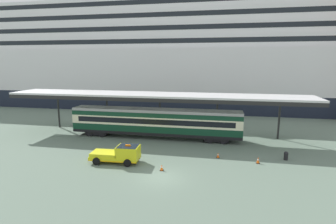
{
  "coord_description": "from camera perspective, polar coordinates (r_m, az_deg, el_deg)",
  "views": [
    {
      "loc": [
        5.37,
        -22.98,
        10.62
      ],
      "look_at": [
        -1.12,
        8.96,
        4.5
      ],
      "focal_mm": 28.98,
      "sensor_mm": 36.0,
      "label": 1
    }
  ],
  "objects": [
    {
      "name": "traffic_cone_far",
      "position": [
        27.27,
        -1.34,
        -11.6
      ],
      "size": [
        0.36,
        0.36,
        0.62
      ],
      "color": "black",
      "rests_on": "ground"
    },
    {
      "name": "cruise_ship",
      "position": [
        71.01,
        -8.8,
        10.92
      ],
      "size": [
        139.09,
        24.77,
        33.85
      ],
      "color": "black",
      "rests_on": "ground"
    },
    {
      "name": "service_truck",
      "position": [
        29.45,
        -10.13,
        -8.62
      ],
      "size": [
        5.3,
        2.48,
        2.02
      ],
      "color": "yellow",
      "rests_on": "ground"
    },
    {
      "name": "traffic_cone_near",
      "position": [
        30.53,
        18.42,
        -9.6
      ],
      "size": [
        0.36,
        0.36,
        0.7
      ],
      "color": "black",
      "rests_on": "ground"
    },
    {
      "name": "platform_canopy",
      "position": [
        37.62,
        -2.63,
        3.44
      ],
      "size": [
        42.11,
        5.66,
        6.17
      ],
      "color": "silver",
      "rests_on": "ground"
    },
    {
      "name": "quay_bollard",
      "position": [
        32.59,
        23.57,
        -8.35
      ],
      "size": [
        0.48,
        0.48,
        0.96
      ],
      "color": "black",
      "rests_on": "ground"
    },
    {
      "name": "traffic_cone_mid",
      "position": [
        31.14,
        10.47,
        -8.92
      ],
      "size": [
        0.36,
        0.36,
        0.59
      ],
      "color": "black",
      "rests_on": "ground"
    },
    {
      "name": "ground_plane",
      "position": [
        25.88,
        -1.55,
        -13.59
      ],
      "size": [
        400.0,
        400.0,
        0.0
      ],
      "primitive_type": "plane",
      "color": "slate"
    },
    {
      "name": "train_carriage",
      "position": [
        37.84,
        -2.74,
        -2.06
      ],
      "size": [
        23.67,
        2.81,
        4.11
      ],
      "color": "black",
      "rests_on": "ground"
    }
  ]
}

